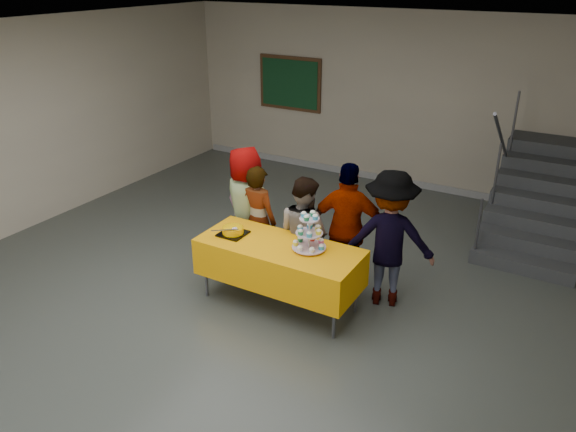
# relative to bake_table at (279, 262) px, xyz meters

# --- Properties ---
(room_shell) EXTENTS (10.00, 10.04, 3.02)m
(room_shell) POSITION_rel_bake_table_xyz_m (-0.37, -0.48, 1.57)
(room_shell) COLOR #4C514C
(room_shell) RESTS_ON ground
(bake_table) EXTENTS (1.88, 0.78, 0.77)m
(bake_table) POSITION_rel_bake_table_xyz_m (0.00, 0.00, 0.00)
(bake_table) COLOR #595960
(bake_table) RESTS_ON ground
(cupcake_stand) EXTENTS (0.38, 0.38, 0.44)m
(cupcake_stand) POSITION_rel_bake_table_xyz_m (0.34, 0.08, 0.39)
(cupcake_stand) COLOR silver
(cupcake_stand) RESTS_ON bake_table
(bear_cake) EXTENTS (0.32, 0.36, 0.12)m
(bear_cake) POSITION_rel_bake_table_xyz_m (-0.61, -0.03, 0.27)
(bear_cake) COLOR black
(bear_cake) RESTS_ON bake_table
(schoolchild_a) EXTENTS (0.91, 0.75, 1.59)m
(schoolchild_a) POSITION_rel_bake_table_xyz_m (-0.89, 0.67, 0.24)
(schoolchild_a) COLOR slate
(schoolchild_a) RESTS_ON ground
(schoolchild_b) EXTENTS (0.54, 0.37, 1.43)m
(schoolchild_b) POSITION_rel_bake_table_xyz_m (-0.63, 0.55, 0.16)
(schoolchild_b) COLOR slate
(schoolchild_b) RESTS_ON ground
(schoolchild_c) EXTENTS (0.83, 0.74, 1.42)m
(schoolchild_c) POSITION_rel_bake_table_xyz_m (0.03, 0.53, 0.15)
(schoolchild_c) COLOR slate
(schoolchild_c) RESTS_ON ground
(schoolchild_d) EXTENTS (1.02, 0.62, 1.62)m
(schoolchild_d) POSITION_rel_bake_table_xyz_m (0.53, 0.70, 0.25)
(schoolchild_d) COLOR slate
(schoolchild_d) RESTS_ON ground
(schoolchild_e) EXTENTS (1.19, 0.91, 1.63)m
(schoolchild_e) POSITION_rel_bake_table_xyz_m (1.04, 0.68, 0.26)
(schoolchild_e) COLOR slate
(schoolchild_e) RESTS_ON ground
(staircase) EXTENTS (1.30, 2.40, 2.04)m
(staircase) POSITION_rel_bake_table_xyz_m (2.33, 3.63, -0.07)
(staircase) COLOR #424447
(staircase) RESTS_ON ground
(noticeboard) EXTENTS (1.30, 0.05, 1.00)m
(noticeboard) POSITION_rel_bake_table_xyz_m (-2.41, 4.46, 1.04)
(noticeboard) COLOR #472B16
(noticeboard) RESTS_ON ground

